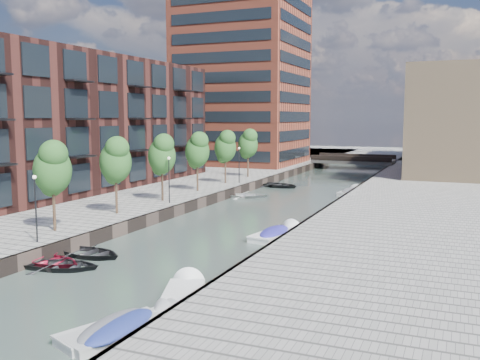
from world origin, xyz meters
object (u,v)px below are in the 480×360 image
Objects in this scene: sloop_3 at (248,197)px; motorboat_4 at (351,192)px; motorboat_0 at (131,329)px; tree_3 at (162,154)px; tree_1 at (52,167)px; motorboat_1 at (123,328)px; bridge at (354,160)px; tree_5 at (225,146)px; tree_2 at (115,159)px; motorboat_3 at (278,234)px; sloop_0 at (63,269)px; tree_4 at (197,149)px; car at (414,170)px; sloop_4 at (279,187)px; tree_6 at (248,143)px; sloop_1 at (90,256)px; motorboat_2 at (184,296)px; sloop_2 at (50,265)px.

sloop_3 is 11.88m from motorboat_4.
tree_3 is at bearing 118.22° from motorboat_0.
motorboat_1 is at bearing -39.54° from tree_1.
tree_3 reaches higher than bridge.
motorboat_4 is (13.76, 3.69, -5.11)m from tree_5.
motorboat_3 is (13.03, 1.20, -5.10)m from tree_2.
motorboat_0 is at bearing -86.25° from bridge.
sloop_0 is 29.18m from sloop_3.
tree_4 is 1.16× the size of motorboat_0.
tree_5 reaches higher than car.
motorboat_3 reaches higher than sloop_0.
sloop_3 is 18.88m from motorboat_3.
sloop_0 is 38.42m from sloop_4.
motorboat_4 is (9.31, -2.37, 0.20)m from sloop_4.
sloop_0 is 10.76m from motorboat_0.
tree_5 reaches higher than sloop_4.
tree_6 reaches higher than motorboat_1.
motorboat_0 is at bearing -129.71° from sloop_1.
bridge reaches higher than sloop_3.
tree_3 is at bearing 117.54° from motorboat_1.
tree_1 is 1.12× the size of motorboat_3.
tree_4 is at bearing 115.87° from motorboat_2.
tree_6 is at bearing -7.29° from sloop_0.
tree_1 and tree_2 have the same top height.
tree_6 is 1.76× the size of car.
motorboat_1 is 57.50m from car.
motorboat_3 is at bearing -33.93° from sloop_2.
motorboat_1 is at bearing -86.55° from bridge.
tree_4 reaches higher than motorboat_1.
bridge is 27.28m from sloop_4.
sloop_0 is at bearing -83.61° from tree_6.
tree_5 is 1.34× the size of sloop_1.
sloop_3 is at bearing 77.11° from tree_2.
car reaches higher than motorboat_2.
tree_6 is 1.34× the size of sloop_1.
tree_4 is 1.12× the size of motorboat_2.
sloop_1 is at bearing 135.18° from motorboat_0.
tree_5 is (-8.50, -33.00, 3.92)m from bridge.
sloop_1 is at bearing -83.64° from tree_6.
tree_4 is at bearing -3.82° from sloop_0.
motorboat_1 is 4.57m from motorboat_2.
motorboat_0 is at bearing 1.97° from motorboat_1.
sloop_3 is 0.84× the size of motorboat_1.
sloop_4 is (0.37, 9.24, 0.00)m from sloop_3.
tree_1 is 1.00× the size of tree_3.
tree_2 is 1.76× the size of car.
motorboat_1 is (12.82, -17.58, -5.12)m from tree_2.
tree_3 is 16.89m from sloop_1.
sloop_2 is 11.78m from motorboat_1.
tree_5 is at bearing 34.47° from sloop_3.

